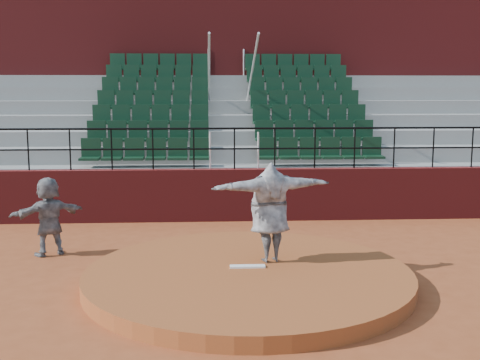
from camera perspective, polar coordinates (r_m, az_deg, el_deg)
The scene contains 9 objects.
ground at distance 10.29m, azimuth 0.77°, elevation -9.85°, with size 90.00×90.00×0.00m, color brown.
pitchers_mound at distance 10.25m, azimuth 0.78°, elevation -9.18°, with size 5.50×5.50×0.25m, color #964921.
pitching_rubber at distance 10.35m, azimuth 0.72°, elevation -8.19°, with size 0.60×0.15×0.03m, color white.
boundary_wall at distance 14.98m, azimuth -0.52°, elevation -1.40°, with size 24.00×0.30×1.30m, color maroon.
wall_railing at distance 14.80m, azimuth -0.53°, elevation 3.86°, with size 24.04×0.05×1.03m.
seating_deck at distance 18.48m, azimuth -1.04°, elevation 2.99°, with size 24.00×5.97×4.63m.
press_box_facade at distance 22.34m, azimuth -1.44°, elevation 9.38°, with size 24.00×3.00×7.10m, color maroon.
pitcher at distance 10.53m, azimuth 2.85°, elevation -3.07°, with size 2.16×0.59×1.76m, color black.
fielder at distance 12.43m, azimuth -17.69°, elevation -3.28°, with size 1.45×0.46×1.56m, color black.
Camera 1 is at (-0.67, -9.73, 3.26)m, focal length 45.00 mm.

